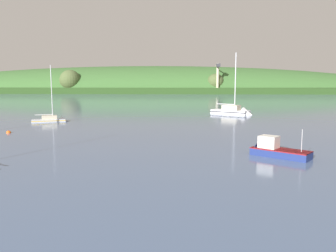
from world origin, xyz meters
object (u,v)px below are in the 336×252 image
(mooring_buoy_foreground, at_px, (9,133))
(fishing_boat_moored, at_px, (274,151))
(dockside_crane, at_px, (218,79))
(sailboat_far_left, at_px, (53,121))
(sailboat_outer_reach, at_px, (235,113))

(mooring_buoy_foreground, bearing_deg, fishing_boat_moored, -24.97)
(dockside_crane, height_order, mooring_buoy_foreground, dockside_crane)
(sailboat_far_left, height_order, fishing_boat_moored, sailboat_far_left)
(dockside_crane, height_order, sailboat_far_left, dockside_crane)
(sailboat_far_left, bearing_deg, mooring_buoy_foreground, -116.31)
(fishing_boat_moored, bearing_deg, sailboat_outer_reach, -56.51)
(fishing_boat_moored, bearing_deg, mooring_buoy_foreground, 15.67)
(dockside_crane, distance_m, sailboat_far_left, 162.54)
(sailboat_outer_reach, height_order, mooring_buoy_foreground, sailboat_outer_reach)
(sailboat_outer_reach, xyz_separation_m, mooring_buoy_foreground, (-35.84, -26.20, -0.33))
(fishing_boat_moored, bearing_deg, dockside_crane, -56.89)
(dockside_crane, xyz_separation_m, fishing_boat_moored, (-23.86, -180.35, -9.04))
(dockside_crane, bearing_deg, mooring_buoy_foreground, 164.07)
(dockside_crane, bearing_deg, fishing_boat_moored, 174.75)
(sailboat_far_left, relative_size, mooring_buoy_foreground, 14.75)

